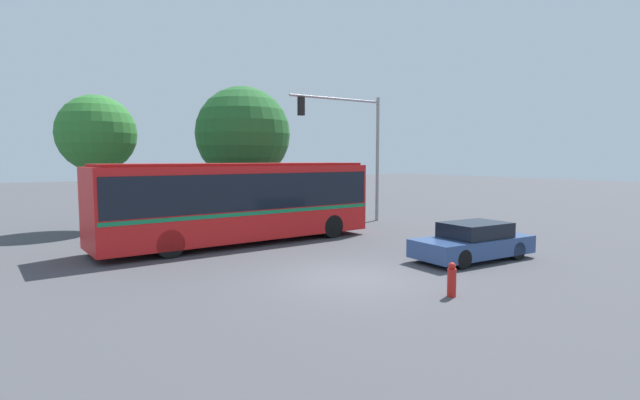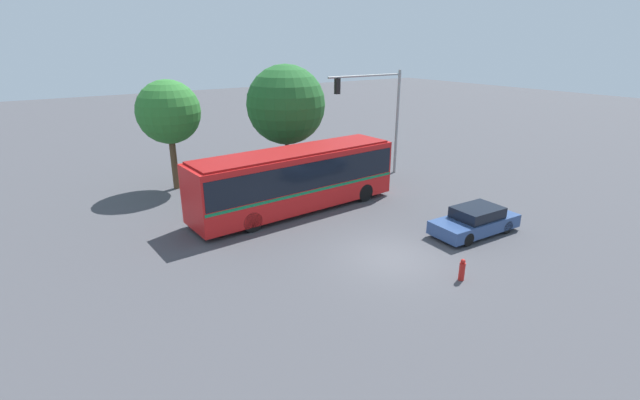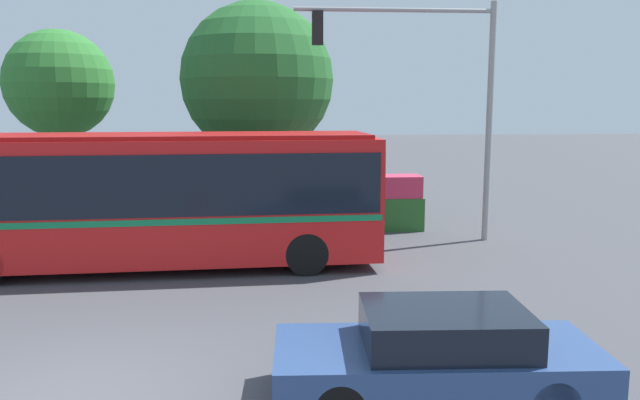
{
  "view_description": "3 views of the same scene",
  "coord_description": "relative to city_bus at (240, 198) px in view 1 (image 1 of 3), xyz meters",
  "views": [
    {
      "loc": [
        -8.07,
        -10.6,
        3.4
      ],
      "look_at": [
        2.71,
        5.64,
        1.71
      ],
      "focal_mm": 26.55,
      "sensor_mm": 36.0,
      "label": 1
    },
    {
      "loc": [
        -11.65,
        -12.12,
        8.43
      ],
      "look_at": [
        -1.37,
        3.1,
        1.9
      ],
      "focal_mm": 25.08,
      "sensor_mm": 36.0,
      "label": 2
    },
    {
      "loc": [
        2.79,
        -8.1,
        3.96
      ],
      "look_at": [
        3.69,
        3.45,
        2.16
      ],
      "focal_mm": 35.12,
      "sensor_mm": 36.0,
      "label": 3
    }
  ],
  "objects": [
    {
      "name": "sedan_foreground",
      "position": [
        5.28,
        -7.26,
        -1.24
      ],
      "size": [
        4.39,
        1.96,
        1.27
      ],
      "rotation": [
        0.0,
        0.0,
        3.1
      ],
      "color": "navy",
      "rests_on": "ground"
    },
    {
      "name": "traffic_light_pole",
      "position": [
        7.83,
        2.43,
        2.67
      ],
      "size": [
        5.64,
        0.24,
        6.75
      ],
      "rotation": [
        0.0,
        0.0,
        3.14
      ],
      "color": "gray",
      "rests_on": "ground"
    },
    {
      "name": "flowering_hedge",
      "position": [
        4.79,
        4.18,
        -1.0
      ],
      "size": [
        6.02,
        1.01,
        1.71
      ],
      "color": "#286028",
      "rests_on": "ground"
    },
    {
      "name": "ground_plane",
      "position": [
        0.3,
        -6.96,
        -1.84
      ],
      "size": [
        140.0,
        140.0,
        0.0
      ],
      "primitive_type": "plane",
      "color": "#444449"
    },
    {
      "name": "street_tree_centre",
      "position": [
        2.66,
        5.48,
        2.86
      ],
      "size": [
        4.92,
        4.92,
        7.17
      ],
      "color": "brown",
      "rests_on": "ground"
    },
    {
      "name": "fire_hydrant",
      "position": [
        1.29,
        -9.8,
        -1.43
      ],
      "size": [
        0.22,
        0.22,
        0.86
      ],
      "color": "red",
      "rests_on": "ground"
    },
    {
      "name": "street_tree_left",
      "position": [
        -4.11,
        7.23,
        2.74
      ],
      "size": [
        3.65,
        3.65,
        6.44
      ],
      "color": "brown",
      "rests_on": "ground"
    },
    {
      "name": "city_bus",
      "position": [
        0.0,
        0.0,
        0.0
      ],
      "size": [
        11.43,
        3.21,
        3.24
      ],
      "rotation": [
        0.0,
        0.0,
        0.05
      ],
      "color": "red",
      "rests_on": "ground"
    }
  ]
}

